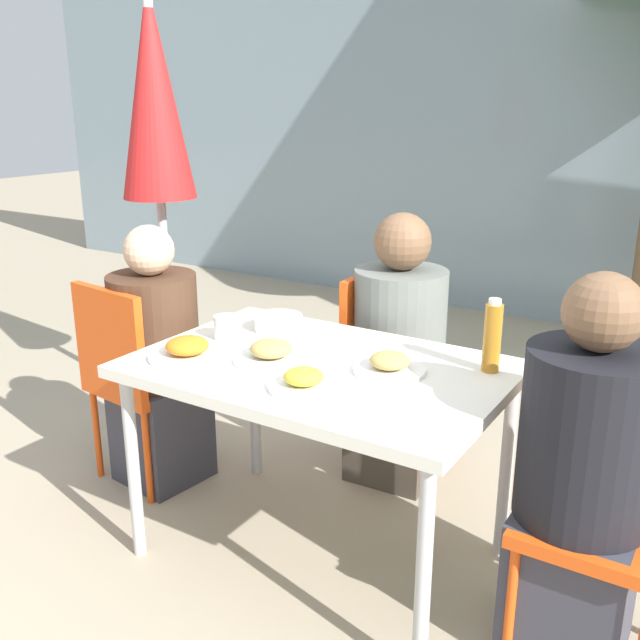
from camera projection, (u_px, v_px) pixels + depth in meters
name	position (u px, v px, depth m)	size (l,w,h in m)	color
ground_plane	(320.00, 552.00, 2.55)	(24.00, 24.00, 0.00)	tan
building_facade	(582.00, 107.00, 4.79)	(10.00, 0.20, 3.00)	gray
dining_table	(320.00, 381.00, 2.36)	(1.21, 0.81, 0.72)	silver
chair_left	(134.00, 370.00, 2.89)	(0.44, 0.44, 0.86)	#E54C14
person_left	(157.00, 366.00, 2.92)	(0.35, 0.35, 1.09)	#383842
chair_right	(606.00, 488.00, 2.01)	(0.40, 0.40, 0.86)	#E54C14
person_right	(582.00, 487.00, 1.96)	(0.36, 0.36, 1.14)	#383842
chair_far	(386.00, 357.00, 3.03)	(0.42, 0.42, 0.86)	#E54C14
person_far	(398.00, 359.00, 2.94)	(0.38, 0.38, 1.13)	#473D33
closed_umbrella	(155.00, 115.00, 3.25)	(0.36, 0.36, 2.06)	#333333
plate_0	(390.00, 365.00, 2.26)	(0.23, 0.23, 0.07)	white
plate_1	(271.00, 353.00, 2.36)	(0.26, 0.26, 0.07)	white
plate_2	(188.00, 350.00, 2.38)	(0.26, 0.26, 0.07)	white
plate_3	(304.00, 381.00, 2.13)	(0.22, 0.22, 0.06)	white
bottle	(492.00, 337.00, 2.24)	(0.06, 0.06, 0.24)	#B7751E
drinking_cup	(225.00, 327.00, 2.57)	(0.08, 0.08, 0.09)	white
salad_bowl	(279.00, 323.00, 2.67)	(0.18, 0.18, 0.06)	white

